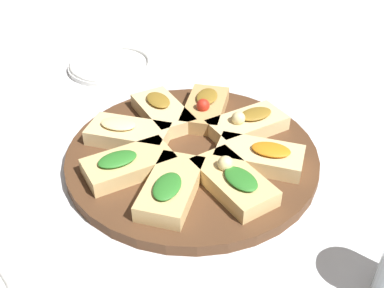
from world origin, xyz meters
TOP-DOWN VIEW (x-y plane):
  - ground_plane at (0.00, 0.00)m, footprint 3.00×3.00m
  - serving_board at (0.00, 0.00)m, footprint 0.40×0.40m
  - focaccia_slice_0 at (0.10, -0.03)m, footprint 0.14×0.10m
  - focaccia_slice_1 at (0.09, 0.05)m, footprint 0.14×0.12m
  - focaccia_slice_2 at (0.03, 0.10)m, footprint 0.10×0.14m
  - focaccia_slice_3 at (-0.05, 0.10)m, footprint 0.12×0.14m
  - focaccia_slice_4 at (-0.10, 0.03)m, footprint 0.14×0.10m
  - focaccia_slice_5 at (-0.10, -0.05)m, footprint 0.14×0.12m
  - focaccia_slice_6 at (-0.03, -0.10)m, footprint 0.09×0.14m
  - focaccia_slice_7 at (0.05, -0.10)m, footprint 0.11×0.14m
  - plate_right at (0.11, 0.35)m, footprint 0.18×0.18m

SIDE VIEW (x-z plane):
  - ground_plane at x=0.00m, z-range 0.00..0.00m
  - plate_right at x=0.11m, z-range 0.00..0.02m
  - serving_board at x=0.00m, z-range 0.00..0.02m
  - focaccia_slice_2 at x=0.03m, z-range 0.02..0.05m
  - focaccia_slice_3 at x=-0.05m, z-range 0.02..0.05m
  - focaccia_slice_4 at x=-0.10m, z-range 0.02..0.05m
  - focaccia_slice_5 at x=-0.10m, z-range 0.02..0.05m
  - focaccia_slice_7 at x=0.05m, z-range 0.02..0.05m
  - focaccia_slice_0 at x=0.10m, z-range 0.01..0.05m
  - focaccia_slice_1 at x=0.09m, z-range 0.01..0.05m
  - focaccia_slice_6 at x=-0.03m, z-range 0.01..0.05m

